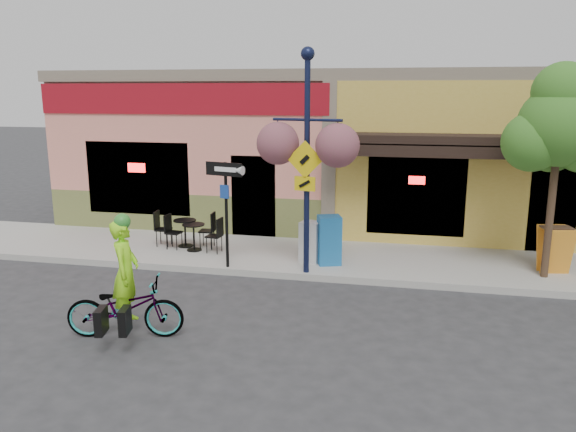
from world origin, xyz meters
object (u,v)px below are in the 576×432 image
object	(u,v)px
cyclist_rider	(127,287)
street_tree	(555,172)
building	(378,145)
newspaper_box_grey	(311,242)
newspaper_box_blue	(329,240)
bicycle	(125,308)
lamp_post	(307,164)
one_way_sign	(226,215)

from	to	relation	value
cyclist_rider	street_tree	size ratio (longest dim) A/B	0.39
building	newspaper_box_grey	size ratio (longest dim) A/B	19.58
newspaper_box_grey	newspaper_box_blue	bearing A→B (deg)	3.00
newspaper_box_blue	street_tree	world-z (taller)	street_tree
bicycle	lamp_post	distance (m)	4.67
newspaper_box_blue	building	bearing A→B (deg)	64.26
bicycle	one_way_sign	distance (m)	3.63
bicycle	cyclist_rider	bearing A→B (deg)	-102.36
building	newspaper_box_grey	bearing A→B (deg)	-100.38
bicycle	street_tree	bearing A→B (deg)	-72.37
newspaper_box_grey	street_tree	bearing A→B (deg)	13.11
lamp_post	one_way_sign	world-z (taller)	lamp_post
building	cyclist_rider	distance (m)	10.97
building	newspaper_box_blue	xyz separation A→B (m)	(-0.68, -6.16, -1.55)
lamp_post	newspaper_box_grey	world-z (taller)	lamp_post
street_tree	newspaper_box_grey	bearing A→B (deg)	179.57
street_tree	lamp_post	bearing A→B (deg)	-171.53
cyclist_rider	newspaper_box_blue	world-z (taller)	cyclist_rider
lamp_post	newspaper_box_grey	bearing A→B (deg)	102.10
street_tree	building	bearing A→B (deg)	122.29
street_tree	bicycle	bearing A→B (deg)	-150.02
building	lamp_post	bearing A→B (deg)	-98.93
cyclist_rider	one_way_sign	xyz separation A→B (m)	(0.56, 3.49, 0.45)
lamp_post	newspaper_box_blue	xyz separation A→B (m)	(0.40, 0.69, -1.79)
bicycle	newspaper_box_grey	xyz separation A→B (m)	(2.34, 4.26, 0.11)
one_way_sign	newspaper_box_grey	xyz separation A→B (m)	(1.73, 0.77, -0.70)
lamp_post	street_tree	xyz separation A→B (m)	(4.94, 0.74, -0.12)
lamp_post	street_tree	size ratio (longest dim) A/B	1.06
one_way_sign	newspaper_box_blue	bearing A→B (deg)	31.64
one_way_sign	street_tree	bearing A→B (deg)	20.14
lamp_post	one_way_sign	bearing A→B (deg)	-170.63
bicycle	one_way_sign	bearing A→B (deg)	-22.31
building	bicycle	size ratio (longest dim) A/B	9.54
cyclist_rider	newspaper_box_grey	bearing A→B (deg)	-40.63
building	one_way_sign	distance (m)	7.48
bicycle	newspaper_box_blue	xyz separation A→B (m)	(2.77, 4.18, 0.20)
cyclist_rider	newspaper_box_blue	distance (m)	4.99
building	cyclist_rider	xyz separation A→B (m)	(-3.40, -10.34, -1.39)
building	newspaper_box_blue	bearing A→B (deg)	-96.31
lamp_post	street_tree	distance (m)	5.00
newspaper_box_blue	street_tree	size ratio (longest dim) A/B	0.25
building	cyclist_rider	world-z (taller)	building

